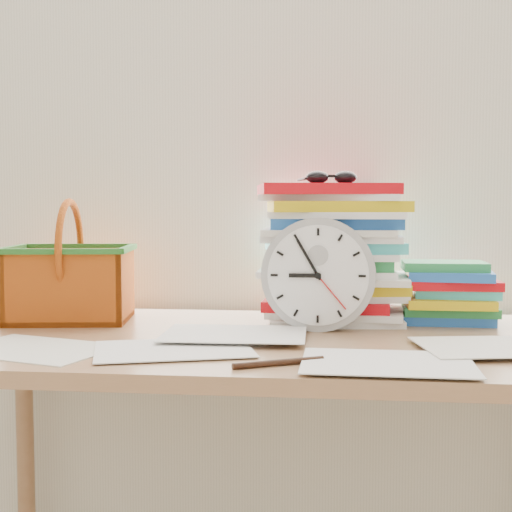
# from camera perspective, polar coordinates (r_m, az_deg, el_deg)

# --- Properties ---
(curtain) EXTENTS (2.40, 0.01, 2.50)m
(curtain) POSITION_cam_1_polar(r_m,az_deg,el_deg) (1.84, 1.82, 12.96)
(curtain) COLOR white
(curtain) RESTS_ON room_shell
(desk) EXTENTS (1.40, 0.70, 0.75)m
(desk) POSITION_cam_1_polar(r_m,az_deg,el_deg) (1.47, 0.61, -9.30)
(desk) COLOR #986C47
(desk) RESTS_ON ground
(paper_stack) EXTENTS (0.34, 0.29, 0.31)m
(paper_stack) POSITION_cam_1_polar(r_m,az_deg,el_deg) (1.65, 6.11, 0.27)
(paper_stack) COLOR white
(paper_stack) RESTS_ON desk
(clock) EXTENTS (0.24, 0.05, 0.24)m
(clock) POSITION_cam_1_polar(r_m,az_deg,el_deg) (1.52, 5.00, -1.47)
(clock) COLOR #A6A6A6
(clock) RESTS_ON desk
(sunglasses) EXTENTS (0.15, 0.14, 0.03)m
(sunglasses) POSITION_cam_1_polar(r_m,az_deg,el_deg) (1.64, 6.05, 6.27)
(sunglasses) COLOR black
(sunglasses) RESTS_ON paper_stack
(book_stack) EXTENTS (0.24, 0.19, 0.14)m
(book_stack) POSITION_cam_1_polar(r_m,az_deg,el_deg) (1.67, 15.29, -2.82)
(book_stack) COLOR white
(book_stack) RESTS_ON desk
(basket) EXTENTS (0.30, 0.25, 0.27)m
(basket) POSITION_cam_1_polar(r_m,az_deg,el_deg) (1.69, -14.63, -0.42)
(basket) COLOR #C45713
(basket) RESTS_ON desk
(pen) EXTENTS (0.15, 0.08, 0.01)m
(pen) POSITION_cam_1_polar(r_m,az_deg,el_deg) (1.20, 1.84, -8.52)
(pen) COLOR black
(pen) RESTS_ON desk
(scattered_papers) EXTENTS (1.26, 0.42, 0.02)m
(scattered_papers) POSITION_cam_1_polar(r_m,az_deg,el_deg) (1.46, 0.61, -6.21)
(scattered_papers) COLOR white
(scattered_papers) RESTS_ON desk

